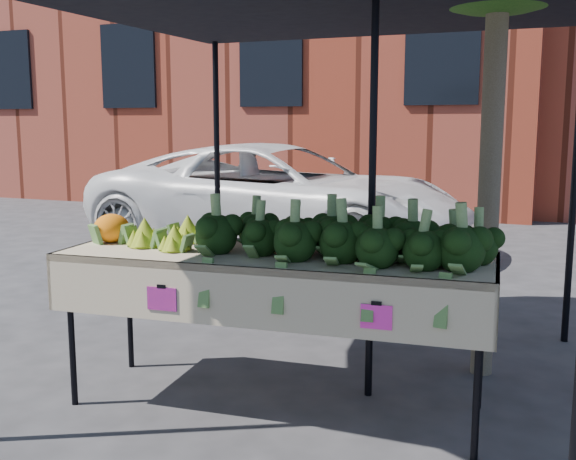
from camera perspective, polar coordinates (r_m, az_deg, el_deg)
The scene contains 8 objects.
ground at distance 3.94m, azimuth -0.13°, elevation -15.22°, with size 90.00×90.00×0.00m, color #2C2C2E.
table at distance 3.88m, azimuth -1.11°, elevation -8.48°, with size 2.46×0.99×0.90m.
canopy at distance 4.08m, azimuth 2.63°, elevation 5.54°, with size 3.16×3.16×2.74m, color black, non-canonical shape.
broccoli_heap at distance 3.63m, azimuth 4.69°, elevation -0.07°, with size 1.62×0.59×0.29m, color black.
romanesco_cluster at distance 4.04m, azimuth -9.94°, elevation 0.26°, with size 0.45×0.49×0.22m, color #A1B324.
cauliflower_pair at distance 4.23m, azimuth -14.64°, elevation 0.33°, with size 0.22×0.22×0.20m, color orange.
vehicle at distance 8.64m, azimuth -0.78°, elevation 14.49°, with size 2.25×1.36×4.88m, color white.
street_tree at distance 4.43m, azimuth 17.06°, elevation 13.44°, with size 2.02×2.02×3.97m, color #1E4C14, non-canonical shape.
Camera 1 is at (1.34, -3.33, 1.62)m, focal length 42.21 mm.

